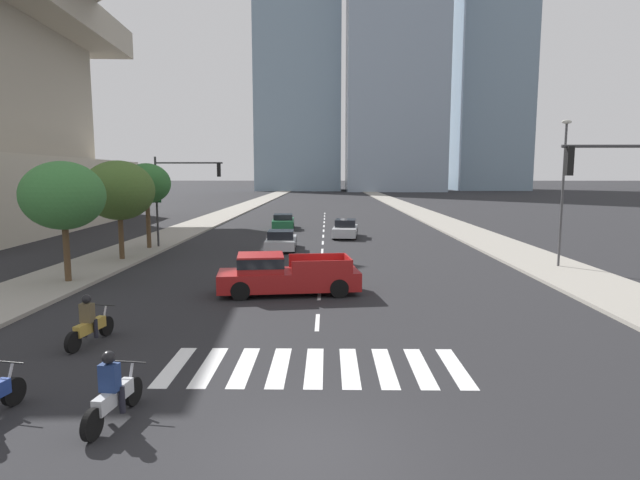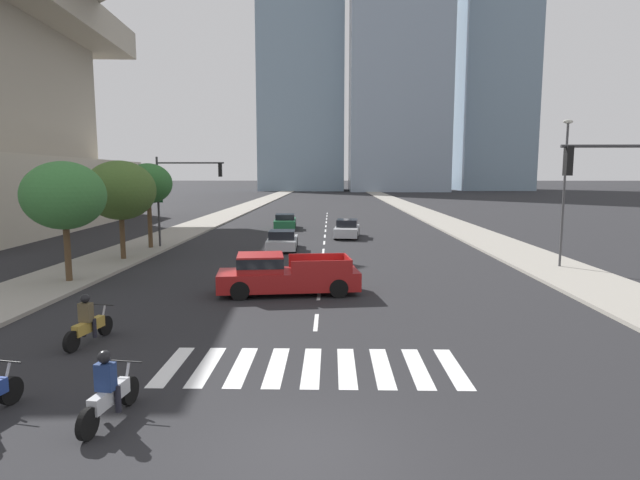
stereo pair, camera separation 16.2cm
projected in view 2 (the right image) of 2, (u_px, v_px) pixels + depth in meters
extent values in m
plane|color=#232326|center=(302.00, 457.00, 8.93)|extent=(800.00, 800.00, 0.00)
cube|color=gray|center=(486.00, 239.00, 38.41)|extent=(4.00, 260.00, 0.15)
cube|color=gray|center=(166.00, 238.00, 38.93)|extent=(4.00, 260.00, 0.15)
cube|color=silver|center=(172.00, 366.00, 13.16)|extent=(0.45, 2.78, 0.01)
cube|color=silver|center=(207.00, 366.00, 13.14)|extent=(0.45, 2.78, 0.01)
cube|color=silver|center=(242.00, 366.00, 13.12)|extent=(0.45, 2.78, 0.01)
cube|color=silver|center=(277.00, 367.00, 13.10)|extent=(0.45, 2.78, 0.01)
cube|color=silver|center=(312.00, 367.00, 13.09)|extent=(0.45, 2.78, 0.01)
cube|color=silver|center=(347.00, 367.00, 13.07)|extent=(0.45, 2.78, 0.01)
cube|color=silver|center=(382.00, 367.00, 13.05)|extent=(0.45, 2.78, 0.01)
cube|color=silver|center=(417.00, 368.00, 13.03)|extent=(0.45, 2.78, 0.01)
cube|color=silver|center=(453.00, 368.00, 13.01)|extent=(0.45, 2.78, 0.01)
cube|color=silver|center=(316.00, 322.00, 17.05)|extent=(0.14, 2.00, 0.01)
cube|color=silver|center=(319.00, 294.00, 21.02)|extent=(0.14, 2.00, 0.01)
cube|color=silver|center=(321.00, 275.00, 24.98)|extent=(0.14, 2.00, 0.01)
cube|color=silver|center=(322.00, 261.00, 28.95)|extent=(0.14, 2.00, 0.01)
cube|color=silver|center=(323.00, 251.00, 32.92)|extent=(0.14, 2.00, 0.01)
cube|color=silver|center=(324.00, 243.00, 36.88)|extent=(0.14, 2.00, 0.01)
cube|color=silver|center=(325.00, 236.00, 40.85)|extent=(0.14, 2.00, 0.01)
cube|color=silver|center=(325.00, 231.00, 44.82)|extent=(0.14, 2.00, 0.01)
cube|color=silver|center=(326.00, 226.00, 48.78)|extent=(0.14, 2.00, 0.01)
cube|color=silver|center=(326.00, 222.00, 52.75)|extent=(0.14, 2.00, 0.01)
cube|color=silver|center=(327.00, 219.00, 56.72)|extent=(0.14, 2.00, 0.01)
cube|color=silver|center=(327.00, 216.00, 60.68)|extent=(0.14, 2.00, 0.01)
cube|color=silver|center=(327.00, 213.00, 64.65)|extent=(0.14, 2.00, 0.01)
cylinder|color=black|center=(130.00, 391.00, 10.94)|extent=(0.20, 0.61, 0.60)
cylinder|color=black|center=(88.00, 424.00, 9.48)|extent=(0.20, 0.61, 0.60)
cube|color=#B7BABF|center=(109.00, 396.00, 10.18)|extent=(0.38, 1.21, 0.32)
cylinder|color=#B2B2B7|center=(126.00, 379.00, 10.81)|extent=(0.10, 0.32, 0.67)
cylinder|color=black|center=(127.00, 361.00, 10.81)|extent=(0.70, 0.13, 0.04)
cube|color=navy|center=(105.00, 377.00, 10.03)|extent=(0.39, 0.29, 0.55)
sphere|color=black|center=(104.00, 357.00, 9.98)|extent=(0.26, 0.26, 0.26)
cylinder|color=black|center=(101.00, 397.00, 10.22)|extent=(0.14, 0.14, 0.55)
cylinder|color=black|center=(118.00, 399.00, 10.16)|extent=(0.14, 0.14, 0.55)
cylinder|color=black|center=(105.00, 326.00, 15.65)|extent=(0.22, 0.61, 0.60)
cylinder|color=black|center=(72.00, 342.00, 14.14)|extent=(0.22, 0.61, 0.60)
cube|color=#B28E38|center=(89.00, 326.00, 14.87)|extent=(0.43, 1.26, 0.32)
cylinder|color=#B2B2B7|center=(103.00, 317.00, 15.52)|extent=(0.11, 0.32, 0.67)
cylinder|color=black|center=(103.00, 305.00, 15.52)|extent=(0.70, 0.16, 0.04)
cube|color=brown|center=(86.00, 312.00, 14.72)|extent=(0.40, 0.30, 0.55)
sphere|color=black|center=(85.00, 299.00, 14.67)|extent=(0.26, 0.26, 0.26)
cylinder|color=black|center=(83.00, 327.00, 14.91)|extent=(0.14, 0.14, 0.55)
cylinder|color=black|center=(94.00, 328.00, 14.84)|extent=(0.14, 0.14, 0.55)
cylinder|color=black|center=(11.00, 391.00, 10.95)|extent=(0.23, 0.61, 0.60)
cylinder|color=#B2B2B7|center=(6.00, 379.00, 10.81)|extent=(0.12, 0.32, 0.67)
cylinder|color=black|center=(7.00, 361.00, 10.81)|extent=(0.69, 0.17, 0.04)
cube|color=maroon|center=(289.00, 280.00, 21.05)|extent=(5.95, 2.70, 0.75)
cube|color=maroon|center=(260.00, 263.00, 20.83)|extent=(2.06, 2.03, 0.70)
cube|color=black|center=(260.00, 261.00, 20.82)|extent=(2.08, 2.07, 0.39)
cube|color=maroon|center=(322.00, 268.00, 20.18)|extent=(2.40, 0.40, 0.55)
cube|color=maroon|center=(317.00, 260.00, 22.03)|extent=(2.40, 0.40, 0.55)
cube|color=maroon|center=(348.00, 263.00, 21.24)|extent=(0.33, 1.88, 0.55)
cylinder|color=black|center=(240.00, 291.00, 20.00)|extent=(0.79, 0.36, 0.76)
cylinder|color=black|center=(242.00, 281.00, 21.73)|extent=(0.79, 0.36, 0.76)
cylinder|color=black|center=(339.00, 288.00, 20.43)|extent=(0.79, 0.36, 0.76)
cylinder|color=black|center=(333.00, 279.00, 22.15)|extent=(0.79, 0.36, 0.76)
cube|color=#B7BABF|center=(282.00, 243.00, 33.51)|extent=(2.00, 4.26, 0.60)
cube|color=black|center=(282.00, 234.00, 33.23)|extent=(1.70, 1.94, 0.52)
cylinder|color=black|center=(271.00, 242.00, 34.93)|extent=(0.24, 0.65, 0.64)
cylinder|color=black|center=(296.00, 242.00, 34.95)|extent=(0.24, 0.65, 0.64)
cylinder|color=black|center=(268.00, 248.00, 32.10)|extent=(0.24, 0.65, 0.64)
cylinder|color=black|center=(294.00, 248.00, 32.12)|extent=(0.24, 0.65, 0.64)
cube|color=#1E6038|center=(285.00, 223.00, 46.44)|extent=(2.13, 4.44, 0.69)
cube|color=black|center=(285.00, 217.00, 46.15)|extent=(1.77, 2.04, 0.49)
cylinder|color=black|center=(277.00, 224.00, 47.89)|extent=(0.26, 0.65, 0.64)
cylinder|color=black|center=(295.00, 224.00, 47.95)|extent=(0.26, 0.65, 0.64)
cylinder|color=black|center=(275.00, 227.00, 44.97)|extent=(0.26, 0.65, 0.64)
cylinder|color=black|center=(294.00, 227.00, 45.03)|extent=(0.26, 0.65, 0.64)
cube|color=#B7BABF|center=(347.00, 231.00, 39.99)|extent=(2.17, 4.41, 0.68)
cube|color=black|center=(347.00, 223.00, 40.12)|extent=(1.74, 2.06, 0.55)
cylinder|color=black|center=(356.00, 236.00, 38.49)|extent=(0.28, 0.66, 0.64)
cylinder|color=black|center=(335.00, 235.00, 38.67)|extent=(0.28, 0.66, 0.64)
cylinder|color=black|center=(358.00, 231.00, 41.35)|extent=(0.28, 0.66, 0.64)
cylinder|color=black|center=(338.00, 231.00, 41.53)|extent=(0.28, 0.66, 0.64)
cylinder|color=#333335|center=(621.00, 146.00, 15.67)|extent=(3.66, 0.10, 0.10)
cube|color=black|center=(568.00, 161.00, 15.76)|extent=(0.20, 0.28, 0.90)
sphere|color=red|center=(569.00, 151.00, 15.73)|extent=(0.18, 0.18, 0.18)
sphere|color=orange|center=(568.00, 161.00, 15.76)|extent=(0.18, 0.18, 0.18)
sphere|color=green|center=(568.00, 171.00, 15.80)|extent=(0.18, 0.18, 0.18)
cylinder|color=#333335|center=(158.00, 202.00, 33.72)|extent=(0.14, 0.14, 5.90)
cylinder|color=#333335|center=(190.00, 163.00, 33.34)|extent=(4.40, 0.10, 0.10)
cube|color=black|center=(220.00, 170.00, 33.36)|extent=(0.20, 0.28, 0.90)
sphere|color=red|center=(220.00, 165.00, 33.32)|extent=(0.18, 0.18, 0.18)
sphere|color=orange|center=(220.00, 170.00, 33.36)|extent=(0.18, 0.18, 0.18)
sphere|color=green|center=(220.00, 174.00, 33.40)|extent=(0.18, 0.18, 0.18)
cube|color=#19662D|center=(158.00, 201.00, 33.71)|extent=(0.60, 0.04, 0.18)
cylinder|color=#3F3F42|center=(564.00, 196.00, 26.18)|extent=(0.12, 0.12, 7.29)
ellipsoid|color=beige|center=(568.00, 122.00, 25.71)|extent=(0.50, 0.24, 0.20)
cylinder|color=#4C3823|center=(68.00, 254.00, 22.90)|extent=(0.28, 0.28, 2.41)
ellipsoid|color=#387538|center=(64.00, 195.00, 22.57)|extent=(3.55, 3.55, 3.01)
cylinder|color=#4C3823|center=(123.00, 238.00, 28.92)|extent=(0.28, 0.28, 2.31)
ellipsoid|color=#426028|center=(120.00, 190.00, 28.58)|extent=(3.89, 3.89, 3.31)
cylinder|color=#4C3823|center=(150.00, 225.00, 33.29)|extent=(0.28, 0.28, 2.96)
ellipsoid|color=#2D662D|center=(148.00, 183.00, 32.95)|extent=(3.04, 3.04, 2.58)
cube|color=#7A93A8|center=(302.00, 35.00, 154.80)|extent=(25.23, 23.73, 93.39)
cube|color=#7A93A8|center=(492.00, 65.00, 160.13)|extent=(21.68, 25.84, 77.76)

